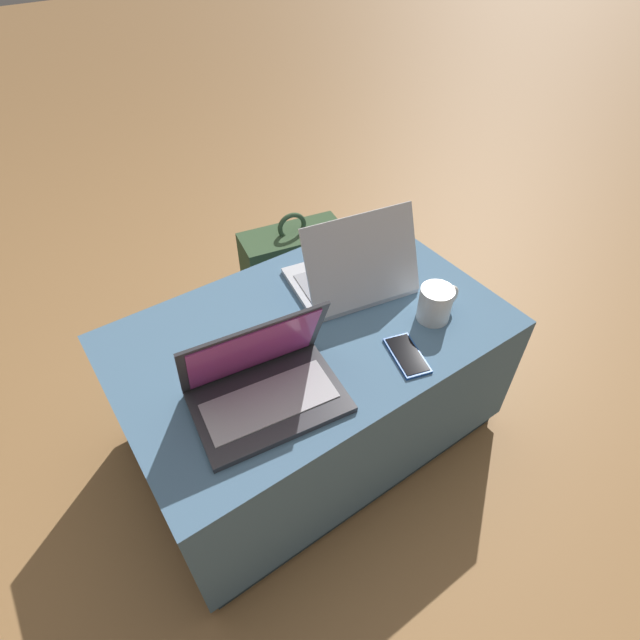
{
  "coord_description": "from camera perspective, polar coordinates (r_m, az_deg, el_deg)",
  "views": [
    {
      "loc": [
        -0.52,
        -0.79,
        1.39
      ],
      "look_at": [
        -0.01,
        -0.05,
        0.54
      ],
      "focal_mm": 28.0,
      "sensor_mm": 36.0,
      "label": 1
    }
  ],
  "objects": [
    {
      "name": "cell_phone",
      "position": [
        1.28,
        9.91,
        -4.0
      ],
      "size": [
        0.11,
        0.16,
        0.01
      ],
      "rotation": [
        0.0,
        0.0,
        2.86
      ],
      "color": "#1E4C9E",
      "rests_on": "ottoman"
    },
    {
      "name": "laptop_near",
      "position": [
        1.15,
        -6.45,
        -7.21
      ],
      "size": [
        0.37,
        0.27,
        0.23
      ],
      "rotation": [
        0.0,
        0.0,
        -0.13
      ],
      "color": "#333338",
      "rests_on": "ottoman"
    },
    {
      "name": "ground_plane",
      "position": [
        1.68,
        -0.9,
        -12.16
      ],
      "size": [
        14.0,
        14.0,
        0.0
      ],
      "primitive_type": "plane",
      "color": "#9E7042"
    },
    {
      "name": "ottoman",
      "position": [
        1.5,
        -0.99,
        -7.21
      ],
      "size": [
        1.04,
        0.66,
        0.46
      ],
      "color": "#2A3D4E",
      "rests_on": "ground_plane"
    },
    {
      "name": "backpack",
      "position": [
        1.86,
        -3.03,
        4.27
      ],
      "size": [
        0.38,
        0.25,
        0.51
      ],
      "rotation": [
        0.0,
        0.0,
        2.95
      ],
      "color": "#385133",
      "rests_on": "ground_plane"
    },
    {
      "name": "coffee_mug",
      "position": [
        1.37,
        13.14,
        1.88
      ],
      "size": [
        0.13,
        0.09,
        0.1
      ],
      "color": "white",
      "rests_on": "ottoman"
    },
    {
      "name": "laptop_far",
      "position": [
        1.43,
        3.79,
        5.33
      ],
      "size": [
        0.37,
        0.31,
        0.25
      ],
      "rotation": [
        0.0,
        0.0,
        2.96
      ],
      "color": "silver",
      "rests_on": "ottoman"
    }
  ]
}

